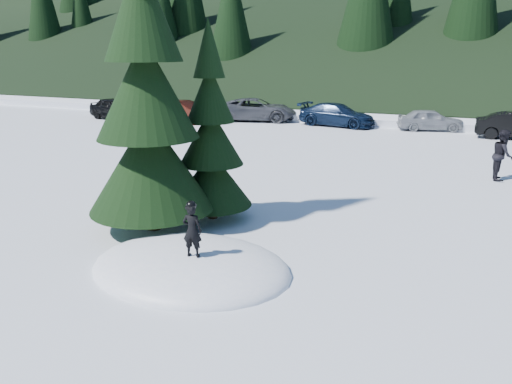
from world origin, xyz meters
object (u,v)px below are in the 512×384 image
at_px(adult_0, 502,155).
at_px(car_3, 337,115).
at_px(car_4, 430,120).
at_px(car_0, 116,109).
at_px(spruce_short, 211,144).
at_px(child_skier, 192,231).
at_px(car_1, 185,112).
at_px(spruce_tall, 147,102).
at_px(car_2, 256,109).

relative_size(adult_0, car_3, 0.39).
bearing_deg(car_4, car_0, 84.22).
bearing_deg(spruce_short, car_0, 135.62).
bearing_deg(child_skier, car_1, -67.06).
bearing_deg(spruce_short, child_skier, -67.43).
relative_size(spruce_tall, child_skier, 7.74).
distance_m(car_0, car_2, 9.35).
relative_size(spruce_tall, spruce_short, 1.60).
height_order(child_skier, adult_0, adult_0).
bearing_deg(car_2, adult_0, -141.10).
xyz_separation_m(spruce_tall, car_0, (-14.57, 16.64, -2.60)).
height_order(spruce_tall, car_1, spruce_tall).
height_order(child_skier, car_0, child_skier).
xyz_separation_m(adult_0, car_0, (-23.06, 7.30, -0.19)).
bearing_deg(car_3, car_2, 97.43).
relative_size(adult_0, car_4, 0.50).
relative_size(spruce_short, car_0, 1.26).
xyz_separation_m(child_skier, car_0, (-17.02, 18.74, -0.31)).
bearing_deg(car_3, car_1, 113.88).
bearing_deg(car_0, car_2, -55.70).
bearing_deg(adult_0, spruce_tall, 134.07).
xyz_separation_m(child_skier, adult_0, (6.03, 11.45, -0.12)).
relative_size(child_skier, car_4, 0.30).
bearing_deg(car_0, car_4, -65.50).
bearing_deg(car_2, car_3, -106.15).
height_order(car_2, car_4, car_2).
relative_size(car_0, car_2, 0.80).
bearing_deg(spruce_tall, spruce_short, 54.46).
bearing_deg(car_3, car_4, -76.24).
bearing_deg(car_3, car_0, 110.98).
relative_size(spruce_short, car_3, 1.14).
xyz_separation_m(spruce_short, car_0, (-15.57, 15.24, -1.38)).
relative_size(car_2, car_3, 1.12).
height_order(spruce_short, car_4, spruce_short).
height_order(adult_0, car_3, adult_0).
relative_size(spruce_tall, adult_0, 4.71).
relative_size(spruce_short, car_4, 1.47).
bearing_deg(car_1, child_skier, -143.49).
height_order(child_skier, car_2, child_skier).
relative_size(car_3, car_4, 1.29).
bearing_deg(child_skier, car_2, -78.51).
height_order(adult_0, car_1, adult_0).
relative_size(car_0, car_4, 1.16).
xyz_separation_m(spruce_short, child_skier, (1.46, -3.50, -1.07)).
xyz_separation_m(spruce_short, car_1, (-10.62, 15.81, -1.41)).
distance_m(spruce_tall, adult_0, 12.85).
bearing_deg(car_4, car_1, 85.44).
height_order(car_3, car_4, car_3).
distance_m(car_2, car_4, 10.86).
bearing_deg(spruce_short, car_3, 94.15).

